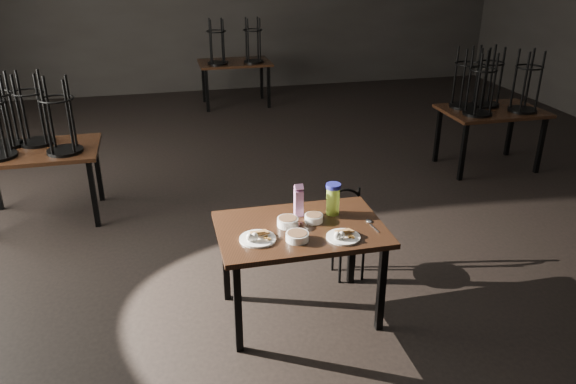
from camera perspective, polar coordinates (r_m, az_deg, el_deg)
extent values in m
plane|color=black|center=(5.61, 4.89, -3.90)|extent=(12.00, 12.00, 0.00)
cube|color=black|center=(10.85, -5.02, 18.70)|extent=(10.00, 0.04, 3.20)
cube|color=black|center=(4.06, 1.30, -3.81)|extent=(1.20, 0.80, 0.04)
cube|color=black|center=(3.90, -5.12, -11.65)|extent=(0.05, 0.05, 0.71)
cube|color=black|center=(4.14, 9.47, -9.60)|extent=(0.05, 0.05, 0.71)
cube|color=black|center=(4.44, -6.36, -6.89)|extent=(0.05, 0.05, 0.71)
cube|color=black|center=(4.64, 6.51, -5.36)|extent=(0.05, 0.05, 0.71)
cylinder|color=white|center=(3.88, -3.10, -4.76)|extent=(0.25, 0.25, 0.02)
cube|color=olive|center=(3.89, -3.16, -3.79)|extent=(0.09, 0.09, 0.04)
cube|color=olive|center=(3.90, -2.72, -3.74)|extent=(0.11, 0.11, 0.03)
ellipsoid|color=white|center=(3.82, -3.92, -4.62)|extent=(0.05, 0.05, 0.06)
ellipsoid|color=white|center=(3.83, -3.39, -4.56)|extent=(0.05, 0.05, 0.06)
cylinder|color=white|center=(3.92, 5.63, -4.57)|extent=(0.24, 0.24, 0.01)
cube|color=olive|center=(3.93, 5.55, -3.67)|extent=(0.09, 0.08, 0.04)
cube|color=olive|center=(3.94, 5.94, -3.62)|extent=(0.10, 0.10, 0.03)
ellipsoid|color=white|center=(3.86, 5.00, -4.44)|extent=(0.05, 0.05, 0.06)
ellipsoid|color=white|center=(3.87, 5.47, -4.38)|extent=(0.05, 0.05, 0.06)
cylinder|color=white|center=(4.05, -0.04, -3.06)|extent=(0.15, 0.15, 0.06)
cylinder|color=brown|center=(4.04, -0.04, -2.80)|extent=(0.13, 0.13, 0.01)
cylinder|color=white|center=(4.12, 2.63, -2.67)|extent=(0.13, 0.13, 0.05)
cylinder|color=brown|center=(4.11, 2.64, -2.44)|extent=(0.11, 0.11, 0.01)
cylinder|color=white|center=(3.86, 0.94, -4.56)|extent=(0.16, 0.16, 0.05)
cylinder|color=brown|center=(3.85, 0.94, -4.31)|extent=(0.14, 0.14, 0.01)
cube|color=#83176F|center=(4.18, 1.09, -1.10)|extent=(0.06, 0.06, 0.20)
cube|color=#83176F|center=(4.13, 1.10, 0.41)|extent=(0.06, 0.06, 0.06)
cylinder|color=#A3CC3C|center=(4.21, 4.58, -0.91)|extent=(0.13, 0.13, 0.21)
cylinder|color=navy|center=(4.15, 4.64, 0.61)|extent=(0.14, 0.14, 0.03)
ellipsoid|color=silver|center=(4.16, 8.20, -2.92)|extent=(0.05, 0.07, 0.01)
cube|color=silver|center=(4.07, 8.75, -3.65)|extent=(0.02, 0.14, 0.00)
cylinder|color=black|center=(4.71, 6.20, -4.25)|extent=(0.36, 0.36, 0.03)
torus|color=black|center=(4.76, 5.66, -1.53)|extent=(0.34, 0.03, 0.34)
cylinder|color=black|center=(4.92, 6.82, -5.61)|extent=(0.02, 0.02, 0.40)
cylinder|color=black|center=(4.87, 4.58, -5.90)|extent=(0.02, 0.02, 0.40)
cylinder|color=black|center=(4.70, 5.32, -7.10)|extent=(0.02, 0.02, 0.40)
cylinder|color=black|center=(4.76, 7.63, -6.78)|extent=(0.02, 0.02, 0.40)
cube|color=black|center=(6.09, -24.26, 3.79)|extent=(1.20, 0.80, 0.04)
cube|color=black|center=(5.84, -19.16, -0.18)|extent=(0.05, 0.05, 0.71)
cube|color=black|center=(6.43, -18.73, 2.12)|extent=(0.05, 0.05, 0.71)
cylinder|color=black|center=(5.97, -26.89, 7.00)|extent=(0.03, 0.03, 0.70)
cylinder|color=black|center=(5.88, -21.70, 3.92)|extent=(0.34, 0.34, 0.03)
torus|color=black|center=(5.74, -22.46, 8.60)|extent=(0.32, 0.32, 0.02)
cylinder|color=black|center=(5.85, -21.17, 7.70)|extent=(0.03, 0.03, 0.70)
cylinder|color=black|center=(5.89, -23.08, 7.47)|extent=(0.03, 0.03, 0.70)
cylinder|color=black|center=(5.70, -23.36, 6.92)|extent=(0.03, 0.03, 0.70)
cylinder|color=black|center=(5.66, -21.39, 7.15)|extent=(0.03, 0.03, 0.70)
cylinder|color=black|center=(6.24, -24.06, 4.65)|extent=(0.34, 0.34, 0.03)
torus|color=black|center=(6.11, -24.86, 9.06)|extent=(0.32, 0.32, 0.02)
cylinder|color=black|center=(6.22, -23.59, 8.21)|extent=(0.03, 0.03, 0.70)
cylinder|color=black|center=(6.26, -25.38, 7.98)|extent=(0.03, 0.03, 0.70)
cylinder|color=black|center=(6.07, -25.71, 7.48)|extent=(0.03, 0.03, 0.70)
cylinder|color=black|center=(6.03, -23.87, 7.71)|extent=(0.03, 0.03, 0.70)
cylinder|color=black|center=(6.31, -26.72, 4.34)|extent=(0.34, 0.34, 0.03)
cylinder|color=black|center=(6.28, -26.29, 7.87)|extent=(0.03, 0.03, 0.70)
cylinder|color=black|center=(6.09, -26.64, 7.36)|extent=(0.03, 0.03, 0.70)
cube|color=black|center=(7.34, 20.05, 7.74)|extent=(1.20, 0.80, 0.04)
cube|color=black|center=(6.93, 17.36, 3.89)|extent=(0.05, 0.05, 0.71)
cube|color=black|center=(7.50, 24.28, 4.35)|extent=(0.05, 0.05, 0.71)
cube|color=black|center=(7.45, 14.97, 5.59)|extent=(0.05, 0.05, 0.71)
cube|color=black|center=(7.99, 21.63, 5.93)|extent=(0.05, 0.05, 0.71)
cylinder|color=black|center=(7.06, 18.66, 7.60)|extent=(0.34, 0.34, 0.03)
torus|color=black|center=(6.94, 19.21, 11.54)|extent=(0.32, 0.32, 0.02)
cylinder|color=black|center=(7.10, 19.34, 10.67)|extent=(0.03, 0.03, 0.70)
cylinder|color=black|center=(7.00, 17.94, 10.67)|extent=(0.03, 0.03, 0.70)
cylinder|color=black|center=(6.83, 18.77, 10.25)|extent=(0.03, 0.03, 0.70)
cylinder|color=black|center=(6.94, 20.19, 10.25)|extent=(0.03, 0.03, 0.70)
cylinder|color=black|center=(7.38, 22.68, 7.70)|extent=(0.34, 0.34, 0.03)
torus|color=black|center=(7.27, 23.32, 11.46)|extent=(0.32, 0.32, 0.02)
cylinder|color=black|center=(7.44, 23.34, 10.62)|extent=(0.03, 0.03, 0.70)
cylinder|color=black|center=(7.32, 22.06, 10.64)|extent=(0.03, 0.03, 0.70)
cylinder|color=black|center=(7.17, 22.94, 10.23)|extent=(0.03, 0.03, 0.70)
cylinder|color=black|center=(7.28, 24.23, 10.22)|extent=(0.03, 0.03, 0.70)
cylinder|color=black|center=(7.48, 19.36, 8.40)|extent=(0.34, 0.34, 0.03)
torus|color=black|center=(7.37, 19.91, 12.13)|extent=(0.32, 0.32, 0.02)
cylinder|color=black|center=(7.53, 20.01, 11.29)|extent=(0.03, 0.03, 0.70)
cylinder|color=black|center=(7.43, 18.70, 11.31)|extent=(0.03, 0.03, 0.70)
cylinder|color=black|center=(7.26, 19.50, 10.93)|extent=(0.03, 0.03, 0.70)
cylinder|color=black|center=(7.37, 20.82, 10.91)|extent=(0.03, 0.03, 0.70)
cylinder|color=black|center=(7.33, 17.35, 8.36)|extent=(0.34, 0.34, 0.03)
torus|color=black|center=(7.22, 17.85, 12.17)|extent=(0.32, 0.32, 0.02)
cylinder|color=black|center=(7.38, 18.01, 11.31)|extent=(0.03, 0.03, 0.70)
cylinder|color=black|center=(7.28, 16.64, 11.32)|extent=(0.03, 0.03, 0.70)
cylinder|color=black|center=(7.11, 17.41, 10.93)|extent=(0.03, 0.03, 0.70)
cylinder|color=black|center=(7.21, 18.80, 10.93)|extent=(0.03, 0.03, 0.70)
cube|color=black|center=(9.80, -5.45, 12.94)|extent=(1.20, 0.80, 0.04)
cube|color=black|center=(9.52, -8.22, 10.15)|extent=(0.05, 0.05, 0.71)
cube|color=black|center=(9.66, -1.98, 10.59)|extent=(0.05, 0.05, 0.71)
cube|color=black|center=(10.14, -8.59, 10.99)|extent=(0.05, 0.05, 0.71)
cube|color=black|center=(10.27, -2.70, 11.41)|extent=(0.05, 0.05, 0.71)
cylinder|color=black|center=(9.62, -7.14, 12.86)|extent=(0.34, 0.34, 0.03)
torus|color=black|center=(9.53, -7.30, 15.80)|extent=(0.32, 0.32, 0.02)
cylinder|color=black|center=(9.66, -6.72, 15.13)|extent=(0.03, 0.03, 0.70)
cylinder|color=black|center=(9.64, -7.93, 15.05)|extent=(0.03, 0.03, 0.70)
cylinder|color=black|center=(9.44, -7.80, 14.87)|extent=(0.03, 0.03, 0.70)
cylinder|color=black|center=(9.46, -6.57, 14.95)|extent=(0.03, 0.03, 0.70)
cylinder|color=black|center=(9.70, -3.53, 13.09)|extent=(0.34, 0.34, 0.03)
torus|color=black|center=(9.61, -3.60, 16.02)|extent=(0.32, 0.32, 0.02)
cylinder|color=black|center=(9.75, -3.09, 15.34)|extent=(0.03, 0.03, 0.70)
cylinder|color=black|center=(9.71, -4.28, 15.28)|extent=(0.03, 0.03, 0.70)
cylinder|color=black|center=(9.52, -4.08, 15.10)|extent=(0.03, 0.03, 0.70)
cylinder|color=black|center=(9.55, -2.87, 15.16)|extent=(0.03, 0.03, 0.70)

